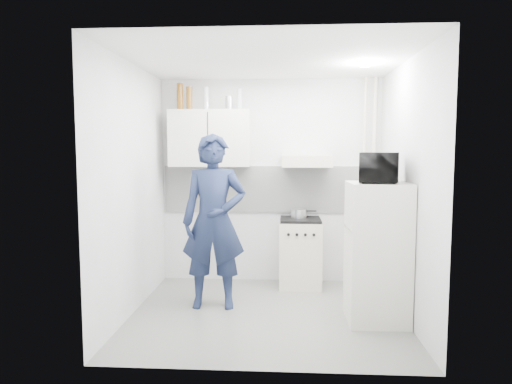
{
  "coord_description": "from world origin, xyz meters",
  "views": [
    {
      "loc": [
        0.17,
        -4.63,
        1.71
      ],
      "look_at": [
        -0.13,
        0.3,
        1.25
      ],
      "focal_mm": 32.0,
      "sensor_mm": 36.0,
      "label": 1
    }
  ],
  "objects": [
    {
      "name": "bottle_e",
      "position": [
        -0.38,
        1.07,
        2.33
      ],
      "size": [
        0.06,
        0.06,
        0.26
      ],
      "primitive_type": "cylinder",
      "color": "#B2B7BC",
      "rests_on": "upper_cabinet"
    },
    {
      "name": "wall_left",
      "position": [
        -1.4,
        0.0,
        1.3
      ],
      "size": [
        0.0,
        2.6,
        2.6
      ],
      "primitive_type": "plane",
      "rotation": [
        1.57,
        0.0,
        1.57
      ],
      "color": "silver",
      "rests_on": "floor"
    },
    {
      "name": "saucepan",
      "position": [
        0.37,
        1.06,
        0.91
      ],
      "size": [
        0.19,
        0.19,
        0.11
      ],
      "primitive_type": "cylinder",
      "color": "silver",
      "rests_on": "stove_top"
    },
    {
      "name": "bottle_a",
      "position": [
        -1.12,
        1.07,
        2.37
      ],
      "size": [
        0.08,
        0.08,
        0.33
      ],
      "primitive_type": "cylinder",
      "color": "brown",
      "rests_on": "upper_cabinet"
    },
    {
      "name": "microwave",
      "position": [
        1.1,
        -0.12,
        1.54
      ],
      "size": [
        0.59,
        0.46,
        0.29
      ],
      "primitive_type": "imported",
      "rotation": [
        0.0,
        0.0,
        1.36
      ],
      "color": "black",
      "rests_on": "fridge"
    },
    {
      "name": "bottle_b",
      "position": [
        -1.01,
        1.07,
        2.34
      ],
      "size": [
        0.07,
        0.07,
        0.29
      ],
      "primitive_type": "cylinder",
      "color": "brown",
      "rests_on": "upper_cabinet"
    },
    {
      "name": "wall_right",
      "position": [
        1.4,
        0.0,
        1.3
      ],
      "size": [
        0.0,
        2.6,
        2.6
      ],
      "primitive_type": "plane",
      "rotation": [
        1.57,
        0.0,
        -1.57
      ],
      "color": "silver",
      "rests_on": "floor"
    },
    {
      "name": "pipe_b",
      "position": [
        1.18,
        1.17,
        1.3
      ],
      "size": [
        0.04,
        0.04,
        2.6
      ],
      "primitive_type": "cylinder",
      "color": "beige",
      "rests_on": "floor"
    },
    {
      "name": "wall_back",
      "position": [
        0.0,
        1.25,
        1.3
      ],
      "size": [
        2.8,
        0.0,
        2.8
      ],
      "primitive_type": "plane",
      "rotation": [
        1.57,
        0.0,
        0.0
      ],
      "color": "silver",
      "rests_on": "floor"
    },
    {
      "name": "bottle_d",
      "position": [
        -0.8,
        1.07,
        2.34
      ],
      "size": [
        0.06,
        0.06,
        0.28
      ],
      "primitive_type": "cylinder",
      "color": "#B2B7BC",
      "rests_on": "upper_cabinet"
    },
    {
      "name": "backsplash",
      "position": [
        0.0,
        1.24,
        1.2
      ],
      "size": [
        2.74,
        0.03,
        0.6
      ],
      "primitive_type": "cube",
      "color": "white",
      "rests_on": "wall_back"
    },
    {
      "name": "range_hood",
      "position": [
        0.45,
        1.0,
        1.57
      ],
      "size": [
        0.6,
        0.5,
        0.14
      ],
      "primitive_type": "cube",
      "color": "beige",
      "rests_on": "wall_back"
    },
    {
      "name": "ceiling",
      "position": [
        0.0,
        0.0,
        2.6
      ],
      "size": [
        2.8,
        2.8,
        0.0
      ],
      "primitive_type": "plane",
      "color": "white",
      "rests_on": "wall_back"
    },
    {
      "name": "fridge",
      "position": [
        1.1,
        -0.12,
        0.69
      ],
      "size": [
        0.58,
        0.58,
        1.39
      ],
      "primitive_type": "cube",
      "rotation": [
        0.0,
        0.0,
        0.01
      ],
      "color": "silver",
      "rests_on": "floor"
    },
    {
      "name": "stove",
      "position": [
        0.38,
        1.0,
        0.41
      ],
      "size": [
        0.52,
        0.52,
        0.83
      ],
      "primitive_type": "cube",
      "color": "beige",
      "rests_on": "floor"
    },
    {
      "name": "stove_top",
      "position": [
        0.38,
        1.0,
        0.84
      ],
      "size": [
        0.5,
        0.5,
        0.03
      ],
      "primitive_type": "cube",
      "color": "black",
      "rests_on": "stove"
    },
    {
      "name": "upper_cabinet",
      "position": [
        -0.75,
        1.07,
        1.85
      ],
      "size": [
        1.0,
        0.35,
        0.7
      ],
      "primitive_type": "cube",
      "color": "silver",
      "rests_on": "wall_back"
    },
    {
      "name": "canister_b",
      "position": [
        -0.51,
        1.07,
        2.28
      ],
      "size": [
        0.09,
        0.09,
        0.17
      ],
      "primitive_type": "cylinder",
      "color": "silver",
      "rests_on": "upper_cabinet"
    },
    {
      "name": "ceiling_spot_fixture",
      "position": [
        1.0,
        0.2,
        2.57
      ],
      "size": [
        0.1,
        0.1,
        0.02
      ],
      "primitive_type": "cylinder",
      "color": "white",
      "rests_on": "ceiling"
    },
    {
      "name": "pipe_a",
      "position": [
        1.3,
        1.17,
        1.3
      ],
      "size": [
        0.05,
        0.05,
        2.6
      ],
      "primitive_type": "cylinder",
      "color": "beige",
      "rests_on": "floor"
    },
    {
      "name": "person",
      "position": [
        -0.58,
        0.2,
        0.94
      ],
      "size": [
        0.71,
        0.49,
        1.88
      ],
      "primitive_type": "imported",
      "rotation": [
        0.0,
        0.0,
        0.07
      ],
      "color": "#18213C",
      "rests_on": "floor"
    },
    {
      "name": "floor",
      "position": [
        0.0,
        0.0,
        0.0
      ],
      "size": [
        2.8,
        2.8,
        0.0
      ],
      "primitive_type": "plane",
      "color": "slate",
      "rests_on": "ground"
    }
  ]
}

